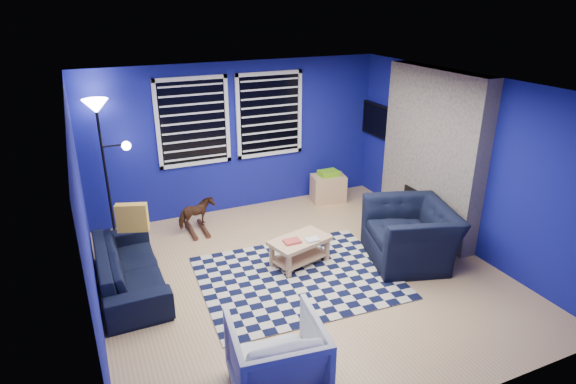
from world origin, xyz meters
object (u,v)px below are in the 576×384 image
(tv, at_px, (380,121))
(rocking_horse, at_px, (196,214))
(floor_lamp, at_px, (100,126))
(armchair_big, at_px, (410,234))
(cabinet, at_px, (328,188))
(sofa, at_px, (129,268))
(coffee_table, at_px, (300,246))
(armchair_bent, at_px, (276,358))

(tv, distance_m, rocking_horse, 3.57)
(rocking_horse, height_order, floor_lamp, floor_lamp)
(armchair_big, height_order, cabinet, armchair_big)
(sofa, bearing_deg, coffee_table, -99.79)
(armchair_bent, relative_size, cabinet, 1.31)
(rocking_horse, relative_size, floor_lamp, 0.27)
(sofa, distance_m, armchair_big, 3.75)
(sofa, xyz_separation_m, floor_lamp, (-0.03, 1.58, 1.46))
(rocking_horse, bearing_deg, armchair_bent, 159.55)
(tv, distance_m, floor_lamp, 4.59)
(floor_lamp, bearing_deg, sofa, -89.05)
(coffee_table, distance_m, cabinet, 2.31)
(coffee_table, xyz_separation_m, cabinet, (1.42, 1.82, -0.03))
(rocking_horse, bearing_deg, sofa, 117.57)
(rocking_horse, bearing_deg, floor_lamp, 53.23)
(tv, distance_m, sofa, 4.87)
(tv, distance_m, armchair_big, 2.58)
(armchair_big, relative_size, coffee_table, 1.35)
(tv, bearing_deg, coffee_table, -144.02)
(armchair_big, height_order, rocking_horse, armchair_big)
(armchair_big, xyz_separation_m, armchair_bent, (-2.63, -1.50, -0.01))
(tv, relative_size, floor_lamp, 0.47)
(tv, relative_size, rocking_horse, 1.77)
(armchair_big, xyz_separation_m, floor_lamp, (-3.68, 2.45, 1.34))
(cabinet, distance_m, floor_lamp, 3.94)
(coffee_table, height_order, floor_lamp, floor_lamp)
(sofa, bearing_deg, armchair_big, -103.59)
(armchair_big, xyz_separation_m, coffee_table, (-1.45, 0.50, -0.12))
(armchair_bent, height_order, floor_lamp, floor_lamp)
(tv, relative_size, cabinet, 1.55)
(armchair_big, height_order, floor_lamp, floor_lamp)
(armchair_big, relative_size, armchair_bent, 1.45)
(sofa, relative_size, coffee_table, 2.09)
(rocking_horse, distance_m, floor_lamp, 1.89)
(rocking_horse, bearing_deg, armchair_big, -147.65)
(armchair_big, distance_m, floor_lamp, 4.61)
(armchair_big, bearing_deg, armchair_bent, -43.96)
(tv, height_order, armchair_bent, tv)
(sofa, relative_size, armchair_bent, 2.24)
(sofa, bearing_deg, cabinet, -68.48)
(sofa, relative_size, rocking_horse, 3.35)
(coffee_table, xyz_separation_m, floor_lamp, (-2.22, 1.95, 1.45))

